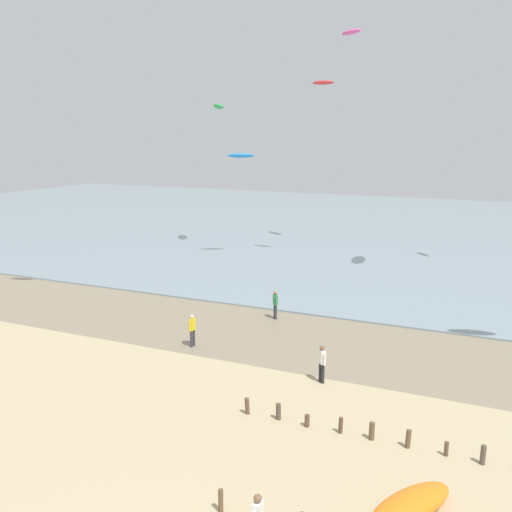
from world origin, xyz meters
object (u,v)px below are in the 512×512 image
Objects in this scene: person_by_waterline at (322,363)px; kite_aloft_10 at (219,106)px; kite_aloft_8 at (323,83)px; grounded_kite at (411,505)px; person_nearest_camera at (275,304)px; kite_aloft_5 at (241,156)px; person_mid_beach at (192,329)px; kite_aloft_7 at (351,32)px.

kite_aloft_10 reaches higher than person_by_waterline.
kite_aloft_8 is (-8.57, 24.43, 13.93)m from person_by_waterline.
kite_aloft_10 is at bearing -116.25° from grounded_kite.
kite_aloft_8 is at bearing -128.77° from grounded_kite.
person_by_waterline is (5.54, -7.71, 0.00)m from person_nearest_camera.
kite_aloft_5 is at bearing 122.81° from person_nearest_camera.
person_mid_beach is at bearing 98.98° from kite_aloft_8.
kite_aloft_7 reaches higher than person_mid_beach.
kite_aloft_7 is at bearing -86.89° from kite_aloft_8.
grounded_kite is 37.84m from kite_aloft_5.
kite_aloft_5 is (-9.59, 14.88, 8.03)m from person_nearest_camera.
person_by_waterline is 28.35m from kite_aloft_5.
kite_aloft_8 is 10.67m from kite_aloft_10.
grounded_kite is at bearing 2.93° from kite_aloft_10.
kite_aloft_5 is (-7.58, 21.04, 8.03)m from person_mid_beach.
person_mid_beach and person_by_waterline have the same top height.
person_nearest_camera is at bearing 97.43° from kite_aloft_5.
grounded_kite is at bearing -54.99° from person_nearest_camera.
kite_aloft_5 reaches higher than person_mid_beach.
person_mid_beach is 1.00× the size of person_by_waterline.
kite_aloft_8 reaches higher than person_nearest_camera.
kite_aloft_5 is 0.79× the size of kite_aloft_10.
kite_aloft_5 reaches higher than grounded_kite.
kite_aloft_10 is at bearing -119.07° from kite_aloft_7.
kite_aloft_5 is at bearing -93.86° from kite_aloft_7.
grounded_kite is at bearing 98.57° from kite_aloft_5.
person_nearest_camera is at bearing -117.14° from grounded_kite.
kite_aloft_5 is 1.19× the size of kite_aloft_8.
person_nearest_camera is 0.53× the size of grounded_kite.
kite_aloft_8 is at bearing 49.46° from kite_aloft_10.
person_by_waterline is 9.67m from grounded_kite.
kite_aloft_8 is at bearing 92.53° from person_mid_beach.
person_by_waterline is 29.40m from kite_aloft_8.
kite_aloft_8 is at bearing 109.32° from person_by_waterline.
person_by_waterline is 0.75× the size of kite_aloft_5.
kite_aloft_7 is 13.47m from kite_aloft_10.
kite_aloft_5 is at bearing 22.13° from kite_aloft_8.
person_mid_beach is 23.76m from kite_aloft_5.
kite_aloft_7 reaches higher than person_nearest_camera.
person_nearest_camera and person_mid_beach have the same top height.
person_mid_beach is at bearing -51.99° from kite_aloft_7.
kite_aloft_10 is at bearing 115.27° from person_mid_beach.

